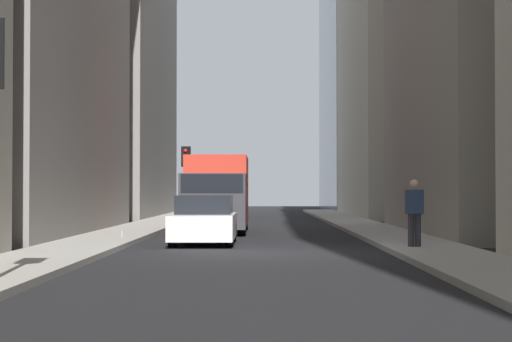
% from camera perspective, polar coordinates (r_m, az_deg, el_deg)
% --- Properties ---
extents(ground_plane, '(135.00, 135.00, 0.00)m').
position_cam_1_polar(ground_plane, '(22.42, -0.31, -5.24)').
color(ground_plane, black).
extents(sidewalk_right, '(90.00, 2.20, 0.14)m').
position_cam_1_polar(sidewalk_right, '(22.91, -11.68, -4.95)').
color(sidewalk_right, '#A8A399').
rests_on(sidewalk_right, ground_plane).
extents(sidewalk_left, '(90.00, 2.20, 0.14)m').
position_cam_1_polar(sidewalk_left, '(22.81, 11.11, -4.97)').
color(sidewalk_left, '#A8A399').
rests_on(sidewalk_left, ground_plane).
extents(building_right_far, '(18.61, 10.00, 20.88)m').
position_cam_1_polar(building_right_far, '(54.07, -11.37, 8.22)').
color(building_right_far, gray).
rests_on(building_right_far, ground_plane).
extents(delivery_truck, '(6.46, 2.25, 2.84)m').
position_cam_1_polar(delivery_truck, '(33.06, -2.53, -1.43)').
color(delivery_truck, red).
rests_on(delivery_truck, ground_plane).
extents(sedan_white, '(4.30, 1.78, 1.42)m').
position_cam_1_polar(sedan_white, '(25.93, -3.32, -3.23)').
color(sedan_white, silver).
rests_on(sedan_white, ground_plane).
extents(traffic_light_midblock, '(0.43, 0.52, 3.80)m').
position_cam_1_polar(traffic_light_midblock, '(47.78, -4.51, 0.38)').
color(traffic_light_midblock, black).
rests_on(traffic_light_midblock, sidewalk_right).
extents(pedestrian, '(0.26, 0.44, 1.70)m').
position_cam_1_polar(pedestrian, '(22.92, 10.07, -2.47)').
color(pedestrian, '#33333D').
rests_on(pedestrian, sidewalk_left).
extents(discarded_bottle, '(0.07, 0.07, 0.27)m').
position_cam_1_polar(discarded_bottle, '(27.45, -8.54, -3.97)').
color(discarded_bottle, '#999EA3').
rests_on(discarded_bottle, sidewalk_right).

